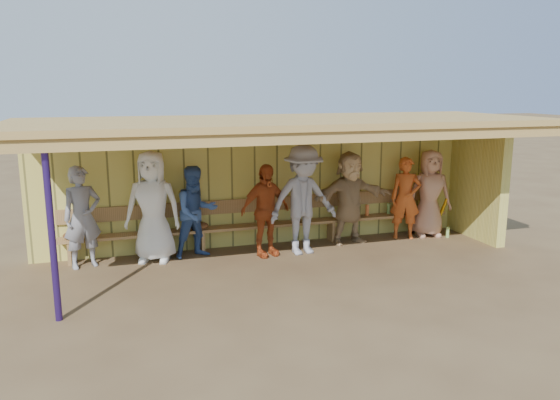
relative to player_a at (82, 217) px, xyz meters
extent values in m
plane|color=brown|center=(3.34, -0.81, -0.87)|extent=(90.00, 90.00, 0.00)
imported|color=gray|center=(0.00, 0.00, 0.00)|extent=(0.73, 0.60, 1.74)
imported|color=white|center=(1.16, 0.00, 0.11)|extent=(1.10, 0.88, 1.95)
imported|color=#38599B|center=(1.91, 0.00, -0.04)|extent=(0.93, 0.80, 1.66)
imported|color=#B5481C|center=(3.11, -0.29, -0.03)|extent=(1.06, 0.67, 1.68)
imported|color=#9B9AA2|center=(3.81, -0.37, 0.13)|extent=(1.36, 0.86, 2.00)
imported|color=tan|center=(4.90, 0.00, 0.04)|extent=(1.73, 0.74, 1.81)
imported|color=#CD5720|center=(6.13, 0.00, -0.04)|extent=(0.71, 0.59, 1.65)
imported|color=tan|center=(6.68, 0.00, 0.02)|extent=(0.97, 0.73, 1.78)
cube|color=#D2C65A|center=(3.34, 0.54, 0.33)|extent=(8.60, 0.20, 2.40)
cube|color=#D2C65A|center=(7.54, -0.36, 0.33)|extent=(0.20, 1.62, 2.40)
cube|color=#B28C49|center=(3.34, -0.81, 1.58)|extent=(8.80, 3.20, 0.10)
cube|color=#B28C49|center=(3.34, -2.31, 1.45)|extent=(8.80, 0.10, 0.18)
cube|color=#B28C49|center=(-0.46, -0.81, 1.44)|extent=(0.08, 3.00, 0.16)
cube|color=#B28C49|center=(0.49, -0.81, 1.44)|extent=(0.08, 3.00, 0.16)
cube|color=#B28C49|center=(1.44, -0.81, 1.44)|extent=(0.08, 3.00, 0.16)
cube|color=#B28C49|center=(2.39, -0.81, 1.44)|extent=(0.08, 3.00, 0.16)
cube|color=#B28C49|center=(3.34, -0.81, 1.44)|extent=(0.08, 3.00, 0.16)
cube|color=#B28C49|center=(4.29, -0.81, 1.44)|extent=(0.08, 3.00, 0.16)
cube|color=#B28C49|center=(5.24, -0.81, 1.44)|extent=(0.08, 3.00, 0.16)
cube|color=#B28C49|center=(6.19, -0.81, 1.44)|extent=(0.08, 3.00, 0.16)
cube|color=#B28C49|center=(7.14, -0.81, 1.44)|extent=(0.08, 3.00, 0.16)
cylinder|color=navy|center=(-0.26, -2.21, 0.33)|extent=(0.09, 0.09, 2.40)
cube|color=#9F7644|center=(3.34, 0.25, -0.44)|extent=(7.60, 0.32, 0.05)
cube|color=#9F7644|center=(3.34, 0.41, -0.07)|extent=(7.60, 0.04, 0.26)
cube|color=#9F7644|center=(-0.26, 0.25, -0.67)|extent=(0.06, 0.29, 0.40)
cube|color=#9F7644|center=(2.05, 0.25, -0.67)|extent=(0.06, 0.29, 0.40)
cube|color=#9F7644|center=(4.63, 0.25, -0.67)|extent=(0.06, 0.29, 0.40)
cube|color=#9F7644|center=(6.94, 0.25, -0.67)|extent=(0.06, 0.29, 0.40)
cylinder|color=gold|center=(6.99, 0.05, -0.47)|extent=(0.13, 0.41, 0.80)
sphere|color=gold|center=(6.99, 0.05, -0.83)|extent=(0.08, 0.08, 0.08)
ellipsoid|color=#593319|center=(-0.20, 0.20, -0.35)|extent=(0.30, 0.24, 0.14)
ellipsoid|color=#593319|center=(1.19, 0.20, -0.35)|extent=(0.30, 0.24, 0.14)
ellipsoid|color=#593319|center=(2.01, 0.20, -0.35)|extent=(0.30, 0.24, 0.14)
cylinder|color=#8AC763|center=(5.93, 0.30, -0.31)|extent=(0.07, 0.07, 0.22)
cylinder|color=orange|center=(5.43, 0.30, -0.31)|extent=(0.07, 0.07, 0.22)
cylinder|color=#8EBA5D|center=(6.99, -0.25, -0.76)|extent=(0.07, 0.07, 0.22)
camera|label=1|loc=(0.52, -9.49, 2.14)|focal=35.00mm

